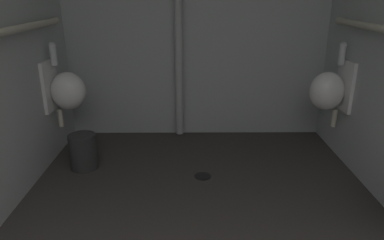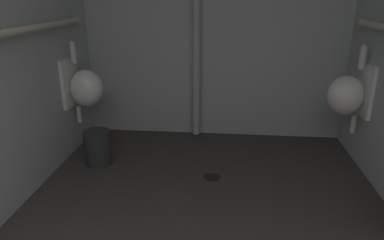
{
  "view_description": "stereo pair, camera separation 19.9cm",
  "coord_description": "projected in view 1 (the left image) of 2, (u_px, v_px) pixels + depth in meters",
  "views": [
    {
      "loc": [
        -0.07,
        0.24,
        1.43
      ],
      "look_at": [
        -0.06,
        2.11,
        0.76
      ],
      "focal_mm": 33.27,
      "sensor_mm": 36.0,
      "label": 1
    },
    {
      "loc": [
        0.13,
        0.24,
        1.43
      ],
      "look_at": [
        -0.06,
        2.11,
        0.76
      ],
      "focal_mm": 33.27,
      "sensor_mm": 36.0,
      "label": 2
    }
  ],
  "objects": [
    {
      "name": "urinal_right_far",
      "position": [
        329.0,
        90.0,
        3.11
      ],
      "size": [
        0.32,
        0.3,
        0.76
      ],
      "color": "white"
    },
    {
      "name": "floor_drain",
      "position": [
        203.0,
        176.0,
        2.93
      ],
      "size": [
        0.14,
        0.14,
        0.01
      ],
      "primitive_type": "cylinder",
      "color": "black",
      "rests_on": "ground"
    },
    {
      "name": "wall_back",
      "position": [
        197.0,
        9.0,
        3.44
      ],
      "size": [
        2.72,
        0.06,
        2.56
      ],
      "primitive_type": "cube",
      "color": "#AFB6B3",
      "rests_on": "ground"
    },
    {
      "name": "urinal_left_mid",
      "position": [
        66.0,
        90.0,
        3.11
      ],
      "size": [
        0.32,
        0.3,
        0.76
      ],
      "color": "white"
    },
    {
      "name": "standpipe_back_wall",
      "position": [
        178.0,
        9.0,
        3.34
      ],
      "size": [
        0.08,
        0.08,
        2.51
      ],
      "primitive_type": "cylinder",
      "color": "#B2B2B2",
      "rests_on": "ground"
    },
    {
      "name": "waste_bin",
      "position": [
        83.0,
        151.0,
        3.03
      ],
      "size": [
        0.23,
        0.23,
        0.3
      ],
      "primitive_type": "cylinder",
      "color": "#2D2D2D",
      "rests_on": "ground"
    }
  ]
}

